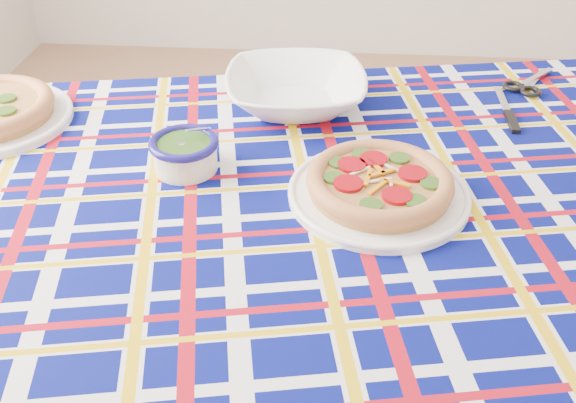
# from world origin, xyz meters

# --- Properties ---
(floor) EXTENTS (4.00, 4.00, 0.00)m
(floor) POSITION_xyz_m (0.00, 0.00, 0.00)
(floor) COLOR #9A6D4F
(floor) RESTS_ON ground
(dining_table) EXTENTS (1.82, 1.33, 0.78)m
(dining_table) POSITION_xyz_m (-0.38, -0.57, 0.70)
(dining_table) COLOR brown
(dining_table) RESTS_ON floor
(tablecloth) EXTENTS (1.86, 1.37, 0.11)m
(tablecloth) POSITION_xyz_m (-0.38, -0.57, 0.73)
(tablecloth) COLOR #050B5C
(tablecloth) RESTS_ON dining_table
(main_focaccia_plate) EXTENTS (0.37, 0.37, 0.06)m
(main_focaccia_plate) POSITION_xyz_m (-0.19, -0.55, 0.82)
(main_focaccia_plate) COLOR #AA743C
(main_focaccia_plate) RESTS_ON tablecloth
(pesto_bowl) EXTENTS (0.16, 0.16, 0.08)m
(pesto_bowl) POSITION_xyz_m (-0.54, -0.48, 0.82)
(pesto_bowl) COLOR #1D3E10
(pesto_bowl) RESTS_ON tablecloth
(serving_bowl) EXTENTS (0.33, 0.33, 0.07)m
(serving_bowl) POSITION_xyz_m (-0.36, -0.21, 0.82)
(serving_bowl) COLOR white
(serving_bowl) RESTS_ON tablecloth
(table_knife) EXTENTS (0.02, 0.23, 0.01)m
(table_knife) POSITION_xyz_m (0.09, -0.16, 0.79)
(table_knife) COLOR silver
(table_knife) RESTS_ON tablecloth
(kitchen_scissors) EXTENTS (0.20, 0.22, 0.02)m
(kitchen_scissors) POSITION_xyz_m (0.19, -0.04, 0.79)
(kitchen_scissors) COLOR silver
(kitchen_scissors) RESTS_ON tablecloth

